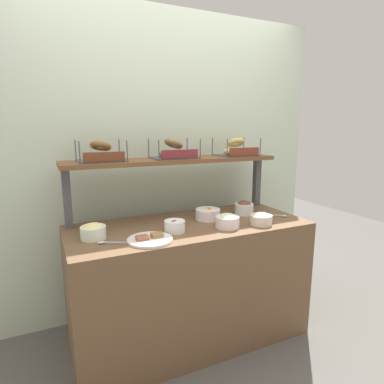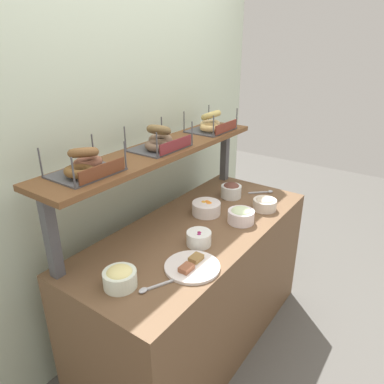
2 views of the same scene
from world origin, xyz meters
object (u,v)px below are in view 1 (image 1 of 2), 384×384
(bagel_basket_plain, at_px, (236,150))
(bagel_basket_cinnamon_raisin, at_px, (101,154))
(serving_plate_white, at_px, (150,239))
(bagel_basket_poppy, at_px, (174,152))
(serving_spoon_near_plate, at_px, (279,215))
(bowl_fruit_salad, at_px, (208,214))
(serving_spoon_by_edge, at_px, (109,243))
(bowl_scallion_spread, at_px, (227,221))
(bowl_chocolate_spread, at_px, (244,208))
(bowl_beet_salad, at_px, (175,226))
(bowl_potato_salad, at_px, (261,219))
(bowl_egg_salad, at_px, (93,231))

(bagel_basket_plain, bearing_deg, bagel_basket_cinnamon_raisin, 178.78)
(serving_plate_white, xyz_separation_m, bagel_basket_poppy, (0.35, 0.47, 0.47))
(bagel_basket_cinnamon_raisin, relative_size, bagel_basket_poppy, 0.95)
(serving_spoon_near_plate, xyz_separation_m, bagel_basket_poppy, (-0.69, 0.37, 0.47))
(bowl_fruit_salad, relative_size, serving_spoon_by_edge, 1.05)
(bagel_basket_plain, bearing_deg, bowl_scallion_spread, -127.35)
(bagel_basket_cinnamon_raisin, xyz_separation_m, bagel_basket_poppy, (0.52, -0.01, 0.00))
(bowl_chocolate_spread, relative_size, bowl_beet_salad, 1.06)
(serving_spoon_near_plate, bearing_deg, bowl_potato_salad, -155.94)
(bowl_fruit_salad, distance_m, serving_plate_white, 0.58)
(serving_spoon_near_plate, xyz_separation_m, serving_spoon_by_edge, (-1.26, -0.04, 0.00))
(bowl_chocolate_spread, relative_size, serving_spoon_by_edge, 0.83)
(bagel_basket_plain, bearing_deg, bowl_egg_salad, -166.50)
(bagel_basket_poppy, height_order, bagel_basket_plain, bagel_basket_poppy)
(bowl_scallion_spread, distance_m, serving_spoon_by_edge, 0.78)
(bowl_chocolate_spread, bearing_deg, bowl_egg_salad, -175.96)
(bowl_fruit_salad, relative_size, bowl_egg_salad, 1.19)
(bowl_beet_salad, bearing_deg, bagel_basket_plain, 28.41)
(bagel_basket_poppy, bearing_deg, bowl_potato_salad, -47.54)
(bowl_beet_salad, relative_size, serving_spoon_by_edge, 0.78)
(bowl_scallion_spread, bearing_deg, serving_spoon_near_plate, 7.98)
(bowl_fruit_salad, xyz_separation_m, serving_plate_white, (-0.52, -0.26, -0.03))
(bowl_fruit_salad, bearing_deg, serving_plate_white, -153.42)
(bowl_potato_salad, relative_size, bowl_scallion_spread, 0.95)
(bagel_basket_cinnamon_raisin, relative_size, bagel_basket_plain, 0.99)
(bowl_egg_salad, height_order, bagel_basket_poppy, bagel_basket_poppy)
(bagel_basket_poppy, bearing_deg, bowl_scallion_spread, -65.73)
(serving_plate_white, bearing_deg, bagel_basket_poppy, 53.57)
(bowl_potato_salad, bearing_deg, bagel_basket_poppy, 132.46)
(serving_plate_white, relative_size, bagel_basket_poppy, 0.83)
(bowl_fruit_salad, xyz_separation_m, bagel_basket_plain, (0.35, 0.20, 0.44))
(bowl_potato_salad, height_order, bagel_basket_poppy, bagel_basket_poppy)
(bagel_basket_poppy, bearing_deg, serving_plate_white, -126.43)
(bowl_egg_salad, height_order, bagel_basket_plain, bagel_basket_plain)
(bowl_potato_salad, relative_size, bowl_chocolate_spread, 1.07)
(bowl_scallion_spread, relative_size, serving_spoon_by_edge, 0.93)
(bagel_basket_plain, bearing_deg, bowl_fruit_salad, -150.38)
(bowl_scallion_spread, height_order, serving_spoon_near_plate, bowl_scallion_spread)
(bowl_fruit_salad, xyz_separation_m, serving_spoon_near_plate, (0.51, -0.16, -0.03))
(bowl_egg_salad, distance_m, serving_spoon_near_plate, 1.33)
(serving_spoon_near_plate, xyz_separation_m, bagel_basket_plain, (-0.16, 0.36, 0.47))
(bowl_beet_salad, xyz_separation_m, serving_spoon_near_plate, (0.84, 0.01, -0.03))
(bowl_beet_salad, xyz_separation_m, bagel_basket_cinnamon_raisin, (-0.37, 0.39, 0.44))
(bagel_basket_cinnamon_raisin, distance_m, bagel_basket_plain, 1.05)
(bowl_beet_salad, xyz_separation_m, serving_spoon_by_edge, (-0.42, -0.04, -0.03))
(bowl_scallion_spread, height_order, bagel_basket_plain, bagel_basket_plain)
(bagel_basket_poppy, bearing_deg, serving_spoon_near_plate, -28.38)
(bowl_fruit_salad, height_order, bowl_egg_salad, bowl_egg_salad)
(bagel_basket_plain, bearing_deg, bagel_basket_poppy, 178.98)
(bagel_basket_cinnamon_raisin, bearing_deg, bagel_basket_plain, -1.22)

